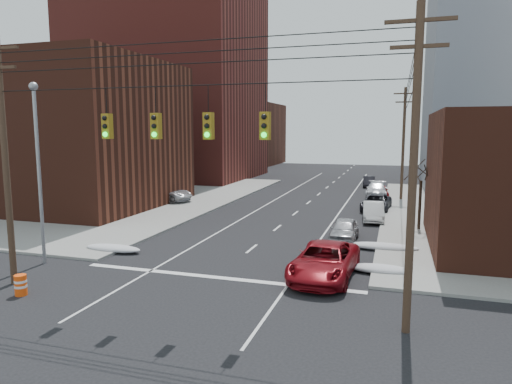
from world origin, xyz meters
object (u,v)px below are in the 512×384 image
Objects in this scene: parked_car_c at (376,203)px; lot_car_b at (165,193)px; parked_car_e at (380,191)px; lot_car_a at (141,194)px; parked_car_f at (369,182)px; construction_barrel at (21,285)px; parked_car_d at (377,190)px; red_pickup at (324,261)px; parked_car_a at (344,230)px; parked_car_b at (373,212)px; lot_car_d at (101,195)px; lot_car_c at (106,201)px.

lot_car_b reaches higher than parked_car_c.
lot_car_a reaches higher than parked_car_e.
construction_barrel is at bearing -108.15° from parked_car_f.
parked_car_d is 0.95× the size of lot_car_b.
red_pickup is 1.13× the size of parked_car_d.
parked_car_f is (-0.17, 28.55, -0.05)m from parked_car_a.
lot_car_d is at bearing 174.65° from parked_car_b.
parked_car_b is 0.84× the size of parked_car_d.
parked_car_c is at bearing -87.07° from parked_car_f.
parked_car_e is 24.27m from lot_car_a.
parked_car_e is 0.72× the size of lot_car_b.
red_pickup is 26.70m from lot_car_a.
parked_car_e is at bearing -62.32° from lot_car_a.
red_pickup is at bearing -109.89° from lot_car_c.
parked_car_a is at bearing 48.94° from construction_barrel.
lot_car_b reaches higher than lot_car_a.
parked_car_b is 1.11× the size of parked_car_e.
lot_car_c is (-22.68, -14.94, 0.11)m from parked_car_e.
red_pickup is 1.42× the size of parked_car_a.
lot_car_c reaches higher than parked_car_a.
red_pickup is at bearing -128.34° from lot_car_a.
red_pickup is 1.34× the size of parked_car_b.
parked_car_a is at bearing -101.74° from parked_car_e.
construction_barrel is (8.43, -23.38, -0.40)m from lot_car_a.
lot_car_c is at bearing -134.60° from parked_car_f.
parked_car_f is at bearing 74.38° from construction_barrel.
parked_car_b is 1.01× the size of lot_car_c.
lot_car_a reaches higher than parked_car_f.
lot_car_d reaches higher than lot_car_a.
parked_car_e is (1.43, 20.13, -0.03)m from parked_car_a.
lot_car_a is 2.35m from lot_car_b.
lot_car_a reaches higher than parked_car_d.
construction_barrel is at bearing -139.10° from lot_car_d.
parked_car_a is 0.79× the size of parked_car_d.
lot_car_a is (-21.87, 2.59, 0.14)m from parked_car_b.
parked_car_b is at bearing 78.54° from parked_car_a.
parked_car_e is at bearing -49.67° from lot_car_d.
lot_car_b is (-18.15, 10.18, 0.21)m from parked_car_a.
parked_car_f is at bearing 100.09° from parked_car_c.
lot_car_a reaches higher than lot_car_c.
parked_car_e is (0.00, 8.30, -0.02)m from parked_car_c.
parked_car_c is 0.91× the size of lot_car_b.
parked_car_f is (-1.60, 8.42, -0.02)m from parked_car_e.
lot_car_a is at bearing -169.55° from parked_car_c.
lot_car_a is 1.02× the size of lot_car_d.
lot_car_c is at bearing -154.30° from parked_car_e.
parked_car_c is 1.17× the size of lot_car_d.
lot_car_d is at bearing 123.55° from lot_car_b.
parked_car_c is at bearing -62.29° from lot_car_c.
parked_car_d is at bearing -58.35° from lot_car_b.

